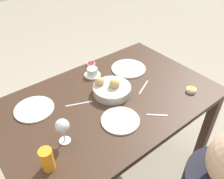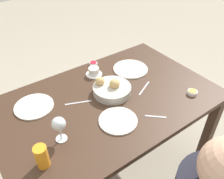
{
  "view_description": "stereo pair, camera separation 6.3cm",
  "coord_description": "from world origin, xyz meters",
  "px_view_note": "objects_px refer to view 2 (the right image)",
  "views": [
    {
      "loc": [
        0.72,
        0.94,
        1.78
      ],
      "look_at": [
        -0.06,
        -0.03,
        0.8
      ],
      "focal_mm": 38.0,
      "sensor_mm": 36.0,
      "label": 1
    },
    {
      "loc": [
        0.67,
        0.98,
        1.78
      ],
      "look_at": [
        -0.06,
        -0.03,
        0.8
      ],
      "focal_mm": 38.0,
      "sensor_mm": 36.0,
      "label": 2
    }
  ],
  "objects_px": {
    "coffee_cup": "(94,72)",
    "juice_glass": "(42,157)",
    "plate_near_left": "(130,69)",
    "wine_glass": "(59,125)",
    "jam_bowl_berry": "(93,64)",
    "knife_silver": "(78,103)",
    "spoon_coffee": "(156,117)",
    "plate_far_center": "(118,120)",
    "fork_silver": "(144,88)",
    "bread_basket": "(112,89)",
    "plate_near_right": "(34,106)",
    "jam_bowl_honey": "(192,92)"
  },
  "relations": [
    {
      "from": "plate_near_left",
      "to": "juice_glass",
      "type": "relative_size",
      "value": 2.08
    },
    {
      "from": "fork_silver",
      "to": "jam_bowl_berry",
      "type": "bearing_deg",
      "value": -74.59
    },
    {
      "from": "bread_basket",
      "to": "fork_silver",
      "type": "height_order",
      "value": "bread_basket"
    },
    {
      "from": "wine_glass",
      "to": "coffee_cup",
      "type": "xyz_separation_m",
      "value": [
        -0.47,
        -0.42,
        -0.09
      ]
    },
    {
      "from": "coffee_cup",
      "to": "knife_silver",
      "type": "xyz_separation_m",
      "value": [
        0.25,
        0.21,
        -0.02
      ]
    },
    {
      "from": "plate_near_right",
      "to": "jam_bowl_honey",
      "type": "relative_size",
      "value": 3.8
    },
    {
      "from": "coffee_cup",
      "to": "spoon_coffee",
      "type": "xyz_separation_m",
      "value": [
        -0.06,
        0.6,
        -0.02
      ]
    },
    {
      "from": "jam_bowl_honey",
      "to": "plate_near_right",
      "type": "bearing_deg",
      "value": -28.61
    },
    {
      "from": "plate_near_left",
      "to": "coffee_cup",
      "type": "relative_size",
      "value": 2.17
    },
    {
      "from": "juice_glass",
      "to": "jam_bowl_berry",
      "type": "bearing_deg",
      "value": -137.43
    },
    {
      "from": "bread_basket",
      "to": "plate_near_left",
      "type": "xyz_separation_m",
      "value": [
        -0.29,
        -0.15,
        -0.03
      ]
    },
    {
      "from": "plate_near_left",
      "to": "wine_glass",
      "type": "height_order",
      "value": "wine_glass"
    },
    {
      "from": "plate_near_left",
      "to": "knife_silver",
      "type": "relative_size",
      "value": 1.64
    },
    {
      "from": "jam_bowl_honey",
      "to": "knife_silver",
      "type": "distance_m",
      "value": 0.76
    },
    {
      "from": "plate_far_center",
      "to": "spoon_coffee",
      "type": "xyz_separation_m",
      "value": [
        -0.21,
        0.1,
        -0.0
      ]
    },
    {
      "from": "plate_near_left",
      "to": "wine_glass",
      "type": "distance_m",
      "value": 0.81
    },
    {
      "from": "plate_near_left",
      "to": "jam_bowl_honey",
      "type": "xyz_separation_m",
      "value": [
        -0.15,
        0.47,
        0.01
      ]
    },
    {
      "from": "coffee_cup",
      "to": "jam_bowl_honey",
      "type": "height_order",
      "value": "coffee_cup"
    },
    {
      "from": "plate_near_left",
      "to": "spoon_coffee",
      "type": "xyz_separation_m",
      "value": [
        0.21,
        0.49,
        -0.0
      ]
    },
    {
      "from": "coffee_cup",
      "to": "juice_glass",
      "type": "bearing_deg",
      "value": 39.9
    },
    {
      "from": "jam_bowl_honey",
      "to": "fork_silver",
      "type": "bearing_deg",
      "value": -46.88
    },
    {
      "from": "plate_near_left",
      "to": "wine_glass",
      "type": "bearing_deg",
      "value": 22.98
    },
    {
      "from": "coffee_cup",
      "to": "spoon_coffee",
      "type": "relative_size",
      "value": 1.2
    },
    {
      "from": "jam_bowl_berry",
      "to": "knife_silver",
      "type": "relative_size",
      "value": 0.4
    },
    {
      "from": "bread_basket",
      "to": "fork_silver",
      "type": "bearing_deg",
      "value": 156.57
    },
    {
      "from": "wine_glass",
      "to": "spoon_coffee",
      "type": "distance_m",
      "value": 0.57
    },
    {
      "from": "plate_near_left",
      "to": "knife_silver",
      "type": "bearing_deg",
      "value": 11.49
    },
    {
      "from": "wine_glass",
      "to": "spoon_coffee",
      "type": "bearing_deg",
      "value": 161.91
    },
    {
      "from": "plate_near_left",
      "to": "spoon_coffee",
      "type": "relative_size",
      "value": 2.6
    },
    {
      "from": "bread_basket",
      "to": "jam_bowl_berry",
      "type": "relative_size",
      "value": 3.97
    },
    {
      "from": "fork_silver",
      "to": "coffee_cup",
      "type": "bearing_deg",
      "value": -60.85
    },
    {
      "from": "bread_basket",
      "to": "knife_silver",
      "type": "xyz_separation_m",
      "value": [
        0.23,
        -0.04,
        -0.03
      ]
    },
    {
      "from": "plate_near_left",
      "to": "jam_bowl_berry",
      "type": "xyz_separation_m",
      "value": [
        0.2,
        -0.22,
        0.01
      ]
    },
    {
      "from": "jam_bowl_berry",
      "to": "jam_bowl_honey",
      "type": "distance_m",
      "value": 0.77
    },
    {
      "from": "juice_glass",
      "to": "jam_bowl_berry",
      "type": "distance_m",
      "value": 0.93
    },
    {
      "from": "coffee_cup",
      "to": "fork_silver",
      "type": "height_order",
      "value": "coffee_cup"
    },
    {
      "from": "plate_near_right",
      "to": "fork_silver",
      "type": "height_order",
      "value": "plate_near_right"
    },
    {
      "from": "jam_bowl_honey",
      "to": "spoon_coffee",
      "type": "xyz_separation_m",
      "value": [
        0.35,
        0.01,
        -0.01
      ]
    },
    {
      "from": "plate_near_left",
      "to": "fork_silver",
      "type": "bearing_deg",
      "value": 73.04
    },
    {
      "from": "plate_near_left",
      "to": "knife_silver",
      "type": "distance_m",
      "value": 0.53
    },
    {
      "from": "knife_silver",
      "to": "spoon_coffee",
      "type": "distance_m",
      "value": 0.5
    },
    {
      "from": "bread_basket",
      "to": "jam_bowl_berry",
      "type": "xyz_separation_m",
      "value": [
        -0.09,
        -0.37,
        -0.02
      ]
    },
    {
      "from": "plate_near_right",
      "to": "spoon_coffee",
      "type": "height_order",
      "value": "plate_near_right"
    },
    {
      "from": "jam_bowl_berry",
      "to": "plate_near_left",
      "type": "bearing_deg",
      "value": 132.47
    },
    {
      "from": "juice_glass",
      "to": "knife_silver",
      "type": "distance_m",
      "value": 0.48
    },
    {
      "from": "bread_basket",
      "to": "knife_silver",
      "type": "bearing_deg",
      "value": -10.19
    },
    {
      "from": "plate_near_right",
      "to": "spoon_coffee",
      "type": "distance_m",
      "value": 0.76
    },
    {
      "from": "plate_near_right",
      "to": "juice_glass",
      "type": "xyz_separation_m",
      "value": [
        0.12,
        0.43,
        0.06
      ]
    },
    {
      "from": "plate_far_center",
      "to": "fork_silver",
      "type": "xyz_separation_m",
      "value": [
        -0.34,
        -0.15,
        -0.0
      ]
    },
    {
      "from": "jam_bowl_honey",
      "to": "fork_silver",
      "type": "relative_size",
      "value": 0.41
    }
  ]
}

